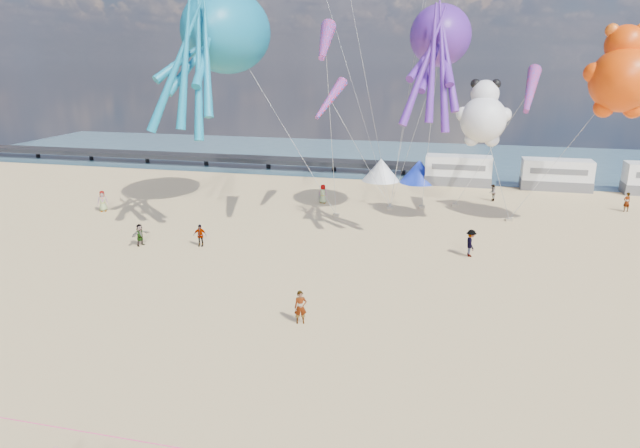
{
  "coord_description": "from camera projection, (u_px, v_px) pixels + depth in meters",
  "views": [
    {
      "loc": [
        5.86,
        -19.71,
        12.64
      ],
      "look_at": [
        -0.4,
        6.0,
        4.92
      ],
      "focal_mm": 32.0,
      "sensor_mm": 36.0,
      "label": 1
    }
  ],
  "objects": [
    {
      "name": "windsock_left",
      "position": [
        325.0,
        41.0,
        37.92
      ],
      "size": [
        2.04,
        6.37,
        6.27
      ],
      "primitive_type": null,
      "rotation": [
        0.0,
        0.0,
        0.15
      ],
      "color": "red"
    },
    {
      "name": "sandbag_a",
      "position": [
        336.0,
        215.0,
        47.26
      ],
      "size": [
        0.5,
        0.35,
        0.22
      ],
      "primitive_type": "cube",
      "color": "gray",
      "rests_on": "ground"
    },
    {
      "name": "beachgoer_4",
      "position": [
        140.0,
        235.0,
        39.72
      ],
      "size": [
        0.7,
        0.99,
        1.55
      ],
      "primitive_type": "imported",
      "rotation": [
        0.0,
        0.0,
        1.17
      ],
      "color": "#7F6659",
      "rests_on": "ground"
    },
    {
      "name": "kite_panda",
      "position": [
        483.0,
        120.0,
        41.24
      ],
      "size": [
        4.96,
        4.8,
        5.69
      ],
      "primitive_type": null,
      "rotation": [
        0.0,
        0.0,
        0.29
      ],
      "color": "silver"
    },
    {
      "name": "motorhome_0",
      "position": [
        458.0,
        170.0,
        58.77
      ],
      "size": [
        6.6,
        2.5,
        3.0
      ],
      "primitive_type": "cube",
      "color": "silver",
      "rests_on": "ground"
    },
    {
      "name": "tent_blue",
      "position": [
        419.0,
        171.0,
        59.77
      ],
      "size": [
        4.0,
        4.0,
        2.4
      ],
      "primitive_type": "cone",
      "color": "#1933CC",
      "rests_on": "ground"
    },
    {
      "name": "standing_person",
      "position": [
        301.0,
        307.0,
        28.03
      ],
      "size": [
        0.72,
        0.6,
        1.7
      ],
      "primitive_type": "imported",
      "rotation": [
        0.0,
        0.0,
        0.36
      ],
      "color": "tan",
      "rests_on": "ground"
    },
    {
      "name": "windsock_mid",
      "position": [
        531.0,
        90.0,
        40.87
      ],
      "size": [
        1.98,
        6.26,
        6.18
      ],
      "primitive_type": null,
      "rotation": [
        0.0,
        0.0,
        -0.16
      ],
      "color": "red"
    },
    {
      "name": "sandbag_e",
      "position": [
        390.0,
        208.0,
        49.61
      ],
      "size": [
        0.5,
        0.35,
        0.22
      ],
      "primitive_type": "cube",
      "color": "gray",
      "rests_on": "ground"
    },
    {
      "name": "water",
      "position": [
        412.0,
        158.0,
        74.54
      ],
      "size": [
        120.0,
        120.0,
        0.0
      ],
      "primitive_type": "plane",
      "color": "#385B6C",
      "rests_on": "ground"
    },
    {
      "name": "windsock_right",
      "position": [
        330.0,
        99.0,
        45.03
      ],
      "size": [
        2.05,
        5.34,
        5.28
      ],
      "primitive_type": null,
      "rotation": [
        0.0,
        0.0,
        -0.22
      ],
      "color": "red"
    },
    {
      "name": "beachgoer_3",
      "position": [
        200.0,
        235.0,
        39.6
      ],
      "size": [
        1.1,
        0.73,
        1.58
      ],
      "primitive_type": "imported",
      "rotation": [
        0.0,
        0.0,
        0.15
      ],
      "color": "#7F6659",
      "rests_on": "ground"
    },
    {
      "name": "beachgoer_6",
      "position": [
        103.0,
        201.0,
        48.62
      ],
      "size": [
        0.78,
        0.73,
        1.79
      ],
      "primitive_type": "imported",
      "rotation": [
        0.0,
        0.0,
        0.61
      ],
      "color": "#7F6659",
      "rests_on": "ground"
    },
    {
      "name": "sandbag_b",
      "position": [
        422.0,
        207.0,
        49.86
      ],
      "size": [
        0.5,
        0.35,
        0.22
      ],
      "primitive_type": "cube",
      "color": "gray",
      "rests_on": "ground"
    },
    {
      "name": "pier",
      "position": [
        176.0,
        156.0,
        70.38
      ],
      "size": [
        60.0,
        3.0,
        0.5
      ],
      "primitive_type": "cube",
      "color": "black",
      "rests_on": "ground"
    },
    {
      "name": "sandbag_c",
      "position": [
        509.0,
        220.0,
        45.91
      ],
      "size": [
        0.5,
        0.35,
        0.22
      ],
      "primitive_type": "cube",
      "color": "gray",
      "rests_on": "ground"
    },
    {
      "name": "kite_octopus_purple",
      "position": [
        440.0,
        36.0,
        40.69
      ],
      "size": [
        4.07,
        9.43,
        10.76
      ],
      "primitive_type": null,
      "rotation": [
        0.0,
        0.0,
        0.0
      ],
      "color": "#542193"
    },
    {
      "name": "kite_octopus_teal",
      "position": [
        227.0,
        31.0,
        44.33
      ],
      "size": [
        7.36,
        12.27,
        13.1
      ],
      "primitive_type": null,
      "rotation": [
        0.0,
        0.0,
        -0.23
      ],
      "color": "#107195"
    },
    {
      "name": "ground",
      "position": [
        295.0,
        380.0,
        23.25
      ],
      "size": [
        120.0,
        120.0,
        0.0
      ],
      "primitive_type": "plane",
      "color": "#DDBC80",
      "rests_on": "ground"
    },
    {
      "name": "kite_teddy_orange",
      "position": [
        622.0,
        80.0,
        38.84
      ],
      "size": [
        6.6,
        6.4,
        7.44
      ],
      "primitive_type": null,
      "rotation": [
        0.0,
        0.0,
        0.33
      ],
      "color": "#E84005"
    },
    {
      "name": "beachgoer_1",
      "position": [
        492.0,
        193.0,
        52.18
      ],
      "size": [
        0.64,
        0.84,
        1.54
      ],
      "primitive_type": "imported",
      "rotation": [
        0.0,
        0.0,
        4.5
      ],
      "color": "#7F6659",
      "rests_on": "ground"
    },
    {
      "name": "beachgoer_0",
      "position": [
        323.0,
        194.0,
        51.36
      ],
      "size": [
        0.67,
        0.48,
        1.73
      ],
      "primitive_type": "imported",
      "rotation": [
        0.0,
        0.0,
        3.04
      ],
      "color": "#7F6659",
      "rests_on": "ground"
    },
    {
      "name": "beachgoer_2",
      "position": [
        471.0,
        243.0,
        37.52
      ],
      "size": [
        0.85,
        1.01,
        1.83
      ],
      "primitive_type": "imported",
      "rotation": [
        0.0,
        0.0,
        1.77
      ],
      "color": "#7F6659",
      "rests_on": "ground"
    },
    {
      "name": "beachgoer_5",
      "position": [
        627.0,
        202.0,
        48.52
      ],
      "size": [
        1.64,
        1.05,
        1.69
      ],
      "primitive_type": "imported",
      "rotation": [
        0.0,
        0.0,
        3.53
      ],
      "color": "#7F6659",
      "rests_on": "ground"
    },
    {
      "name": "motorhome_1",
      "position": [
        556.0,
        175.0,
        56.61
      ],
      "size": [
        6.6,
        2.5,
        3.0
      ],
      "primitive_type": "cube",
      "color": "silver",
      "rests_on": "ground"
    },
    {
      "name": "tent_white",
      "position": [
        381.0,
        170.0,
        60.68
      ],
      "size": [
        4.0,
        4.0,
        2.4
      ],
      "primitive_type": "cone",
      "color": "white",
      "rests_on": "ground"
    },
    {
      "name": "sandbag_d",
      "position": [
        455.0,
        205.0,
        50.46
      ],
      "size": [
        0.5,
        0.35,
        0.22
      ],
      "primitive_type": "cube",
      "color": "gray",
      "rests_on": "ground"
    }
  ]
}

